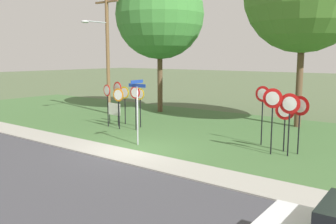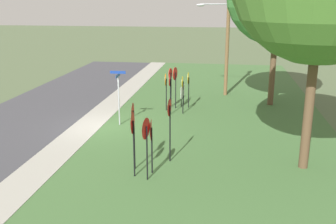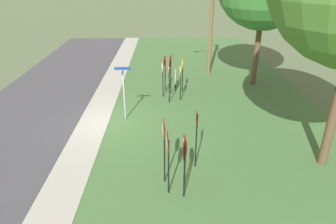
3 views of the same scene
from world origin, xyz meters
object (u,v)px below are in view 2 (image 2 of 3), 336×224
Objects in this scene: street_name_post at (119,93)px; utility_pole at (226,28)px; stop_sign_far_left at (166,84)px; stop_sign_far_right at (170,86)px; stop_sign_near_left at (175,78)px; yield_sign_near_left at (151,134)px; stop_sign_center_tall at (188,82)px; yield_sign_center at (133,120)px; notice_board at (182,92)px; stop_sign_far_center at (171,79)px; yield_sign_far_right at (146,134)px; yield_sign_far_left at (132,129)px; yield_sign_near_right at (169,115)px; stop_sign_near_right at (183,87)px.

utility_pole is (-7.74, 5.38, 2.89)m from street_name_post.
stop_sign_far_left is 0.95× the size of stop_sign_far_right.
stop_sign_near_left is 0.87× the size of street_name_post.
stop_sign_center_tall is at bearing 170.24° from yield_sign_near_left.
yield_sign_center is 10.00m from notice_board.
yield_sign_center is 2.16× the size of notice_board.
stop_sign_near_left reaches higher than stop_sign_far_center.
stop_sign_center_tall is 10.28m from yield_sign_far_right.
yield_sign_far_left is at bearing 5.93° from yield_sign_center.
yield_sign_near_left is at bearing 0.61° from stop_sign_far_left.
yield_sign_far_right is at bearing 21.01° from street_name_post.
stop_sign_near_left is 8.24m from yield_sign_near_right.
stop_sign_far_center reaches higher than notice_board.
stop_sign_center_tall reaches higher than notice_board.
notice_board is (-10.76, 0.11, -0.95)m from yield_sign_far_right.
yield_sign_center is (-0.65, -0.14, 0.13)m from yield_sign_far_left.
stop_sign_near_left is at bearing 174.89° from yield_sign_near_left.
stop_sign_near_right is at bearing 112.31° from stop_sign_far_right.
yield_sign_far_right is (0.61, -0.06, 0.19)m from yield_sign_near_left.
notice_board is (-0.50, -0.41, -0.77)m from stop_sign_center_tall.
stop_sign_near_left is 1.18× the size of yield_sign_near_left.
yield_sign_near_right is 12.62m from utility_pole.
stop_sign_near_right is at bearing -8.77° from stop_sign_center_tall.
stop_sign_near_right is 1.39m from stop_sign_center_tall.
street_name_post reaches higher than stop_sign_near_right.
yield_sign_far_right is at bearing 3.14° from notice_board.
stop_sign_near_left is 1.15× the size of stop_sign_near_right.
utility_pole is at bearing 154.52° from stop_sign_near_right.
utility_pole is (-13.39, 2.56, 3.04)m from yield_sign_near_left.
yield_sign_far_left reaches higher than stop_sign_far_left.
yield_sign_center is at bearing -48.11° from yield_sign_near_right.
yield_sign_near_right is at bearing 141.59° from yield_sign_far_left.
stop_sign_far_right is at bearing 6.79° from stop_sign_near_left.
street_name_post is at bearing -146.94° from yield_sign_far_right.
street_name_post is (2.33, -2.38, 0.04)m from stop_sign_far_right.
yield_sign_near_right is at bearing 17.24° from stop_sign_near_left.
yield_sign_far_right is (10.51, 0.61, 0.07)m from stop_sign_far_center.
street_name_post is (3.21, -2.00, 0.12)m from stop_sign_far_left.
utility_pole is at bearing 145.89° from notice_board.
stop_sign_near_right is 8.72m from yield_sign_far_left.
stop_sign_near_right is 1.23m from stop_sign_far_left.
yield_sign_center is (9.16, -0.42, 0.17)m from stop_sign_near_left.
stop_sign_near_right is 0.82× the size of yield_sign_center.
notice_board is at bearing -37.81° from utility_pole.
yield_sign_far_right is at bearing -10.60° from utility_pole.
yield_sign_near_right reaches higher than stop_sign_far_left.
yield_sign_near_right is at bearing -9.51° from utility_pole.
stop_sign_near_left is 2.04× the size of notice_board.
yield_sign_far_right is 1.13m from yield_sign_center.
street_name_post reaches higher than yield_sign_far_left.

